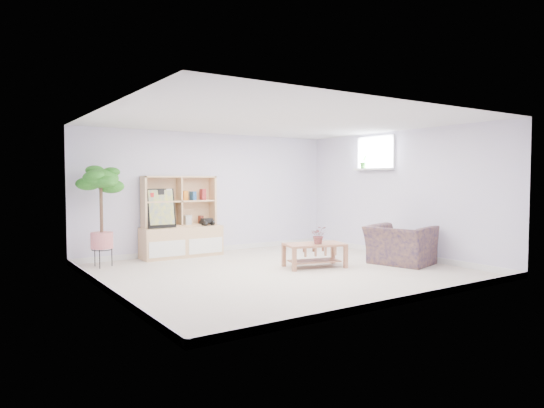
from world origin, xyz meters
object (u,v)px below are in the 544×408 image
coffee_table (314,255)px  armchair (400,242)px  storage_unit (181,217)px  floor_tree (101,216)px

coffee_table → armchair: bearing=-7.9°
storage_unit → armchair: size_ratio=1.49×
armchair → storage_unit: bearing=29.4°
coffee_table → floor_tree: size_ratio=0.57×
storage_unit → armchair: storage_unit is taller
storage_unit → floor_tree: floor_tree is taller
coffee_table → armchair: size_ratio=0.95×
floor_tree → armchair: bearing=-30.5°
floor_tree → armchair: floor_tree is taller
storage_unit → coffee_table: storage_unit is taller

